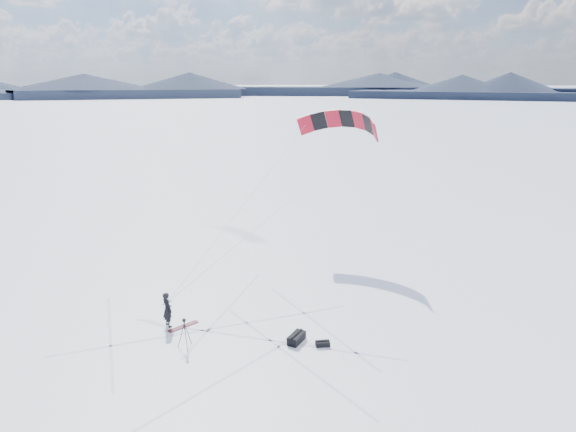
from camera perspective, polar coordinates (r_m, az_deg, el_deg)
ground at (r=21.20m, az=-8.92°, el=-15.73°), size 1800.00×1800.00×0.00m
horizon_hills at (r=19.58m, az=-9.37°, el=-6.79°), size 704.47×706.88×8.74m
snow_tracks at (r=21.30m, az=-8.08°, el=-15.51°), size 17.62×10.25×0.01m
snowkiter at (r=23.61m, az=-13.96°, el=-12.52°), size 0.50×0.67×1.68m
snowboard at (r=23.37m, az=-12.32°, el=-12.66°), size 1.52×0.57×0.04m
tripod at (r=21.35m, az=-12.16°, el=-12.99°), size 0.62×0.56×1.34m
gear_bag_a at (r=21.62m, az=1.02°, el=-14.24°), size 1.06×0.89×0.43m
gear_bag_b at (r=21.40m, az=4.12°, el=-14.85°), size 0.67×0.50×0.28m
power_kite at (r=31.69m, az=6.39°, el=10.84°), size 14.85×7.98×8.04m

